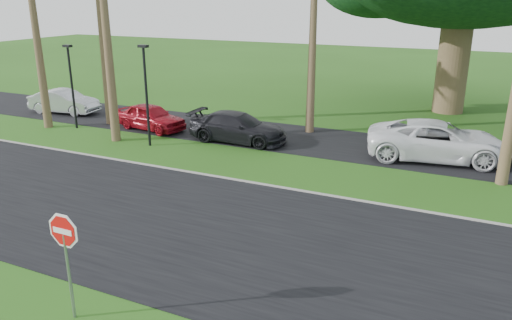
{
  "coord_description": "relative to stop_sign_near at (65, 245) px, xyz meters",
  "views": [
    {
      "loc": [
        8.07,
        -9.75,
        6.74
      ],
      "look_at": [
        1.76,
        3.73,
        1.8
      ],
      "focal_mm": 35.0,
      "sensor_mm": 36.0,
      "label": 1
    }
  ],
  "objects": [
    {
      "name": "streetlight_left",
      "position": [
        -12.0,
        12.5,
        0.72
      ],
      "size": [
        0.45,
        0.25,
        4.34
      ],
      "color": "black",
      "rests_on": "ground"
    },
    {
      "name": "parking_strip",
      "position": [
        -0.5,
        15.5,
        -1.76
      ],
      "size": [
        120.0,
        5.0,
        0.02
      ],
      "primitive_type": "cube",
      "color": "black",
      "rests_on": "ground"
    },
    {
      "name": "curb",
      "position": [
        -0.5,
        9.05,
        -1.74
      ],
      "size": [
        120.0,
        0.12,
        0.06
      ],
      "primitive_type": "cube",
      "color": "gray",
      "rests_on": "ground"
    },
    {
      "name": "road",
      "position": [
        -0.5,
        5.0,
        -1.76
      ],
      "size": [
        120.0,
        8.0,
        0.02
      ],
      "primitive_type": "cube",
      "color": "black",
      "rests_on": "ground"
    },
    {
      "name": "streetlight_right",
      "position": [
        -6.5,
        11.5,
        0.88
      ],
      "size": [
        0.45,
        0.25,
        4.64
      ],
      "color": "black",
      "rests_on": "ground"
    },
    {
      "name": "car_red",
      "position": [
        -8.15,
        13.9,
        -1.1
      ],
      "size": [
        4.17,
        2.24,
        1.35
      ],
      "primitive_type": "imported",
      "rotation": [
        0.0,
        0.0,
        1.4
      ],
      "color": "maroon",
      "rests_on": "ground"
    },
    {
      "name": "stop_sign_near",
      "position": [
        0.0,
        0.0,
        0.0
      ],
      "size": [
        1.05,
        0.07,
        2.62
      ],
      "color": "gray",
      "rests_on": "ground"
    },
    {
      "name": "car_silver",
      "position": [
        -15.15,
        14.83,
        -1.08
      ],
      "size": [
        4.34,
        1.94,
        1.39
      ],
      "primitive_type": "imported",
      "rotation": [
        0.0,
        0.0,
        1.69
      ],
      "color": "#B3B5BB",
      "rests_on": "ground"
    },
    {
      "name": "car_dark",
      "position": [
        -3.03,
        13.82,
        -1.08
      ],
      "size": [
        4.83,
        2.04,
        1.39
      ],
      "primitive_type": "imported",
      "rotation": [
        0.0,
        0.0,
        1.59
      ],
      "color": "black",
      "rests_on": "ground"
    },
    {
      "name": "car_minivan",
      "position": [
        5.96,
        15.0,
        -0.95
      ],
      "size": [
        6.27,
        3.65,
        1.64
      ],
      "primitive_type": "imported",
      "rotation": [
        0.0,
        0.0,
        1.74
      ],
      "color": "white",
      "rests_on": "ground"
    },
    {
      "name": "ground",
      "position": [
        -0.5,
        3.0,
        -1.77
      ],
      "size": [
        120.0,
        120.0,
        0.0
      ],
      "primitive_type": "plane",
      "color": "#245014",
      "rests_on": "ground"
    }
  ]
}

